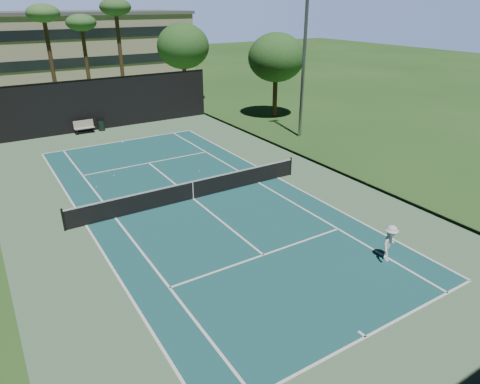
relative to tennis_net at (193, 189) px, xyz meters
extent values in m
plane|color=#28531F|center=(0.00, 0.00, -0.56)|extent=(160.00, 160.00, 0.00)
cube|color=#557A56|center=(0.00, 0.00, -0.55)|extent=(18.00, 32.00, 0.01)
cube|color=#1A5355|center=(0.00, 0.00, -0.55)|extent=(10.97, 23.77, 0.01)
cube|color=white|center=(0.00, -11.88, -0.54)|extent=(10.97, 0.10, 0.01)
cube|color=white|center=(0.00, 11.88, -0.54)|extent=(10.97, 0.10, 0.01)
cube|color=white|center=(0.00, -6.40, -0.54)|extent=(8.23, 0.10, 0.01)
cube|color=white|center=(0.00, 6.40, -0.54)|extent=(8.23, 0.10, 0.01)
cube|color=white|center=(-5.49, 0.00, -0.54)|extent=(0.10, 23.77, 0.01)
cube|color=white|center=(5.49, 0.00, -0.54)|extent=(0.10, 23.77, 0.01)
cube|color=white|center=(-4.12, 0.00, -0.54)|extent=(0.10, 23.77, 0.01)
cube|color=white|center=(4.12, 0.00, -0.54)|extent=(0.10, 23.77, 0.01)
cube|color=white|center=(0.00, 0.00, -0.54)|extent=(0.10, 12.80, 0.01)
cube|color=white|center=(0.00, -11.73, -0.54)|extent=(0.10, 0.30, 0.01)
cube|color=white|center=(0.00, 11.73, -0.54)|extent=(0.10, 0.30, 0.01)
cylinder|color=black|center=(-6.40, 0.00, -0.01)|extent=(0.10, 0.10, 1.10)
cylinder|color=black|center=(6.40, 0.00, -0.01)|extent=(0.10, 0.10, 1.10)
cube|color=black|center=(0.00, 0.00, -0.06)|extent=(12.80, 0.02, 0.92)
cube|color=white|center=(0.00, 0.00, 0.43)|extent=(12.80, 0.04, 0.07)
cube|color=white|center=(0.00, 0.00, -0.06)|extent=(0.05, 0.03, 0.92)
cube|color=black|center=(0.00, 16.00, 1.44)|extent=(18.00, 0.04, 4.00)
cube|color=black|center=(9.00, 0.00, 1.44)|extent=(0.04, 32.00, 4.00)
cube|color=black|center=(0.00, 16.00, 3.44)|extent=(18.00, 0.06, 0.06)
imported|color=white|center=(4.02, -9.28, 0.20)|extent=(1.13, 0.91, 1.52)
sphere|color=#E4F036|center=(-3.88, 4.23, -0.53)|extent=(0.06, 0.06, 0.06)
sphere|color=#CEF237|center=(2.07, 3.35, -0.52)|extent=(0.08, 0.08, 0.08)
sphere|color=#CDE534|center=(-2.55, 5.40, -0.52)|extent=(0.07, 0.07, 0.07)
cube|color=#BBAF9B|center=(-1.77, 15.42, -0.11)|extent=(1.50, 0.45, 0.05)
cube|color=beige|center=(-1.77, 15.62, 0.19)|extent=(1.50, 0.06, 0.55)
cube|color=black|center=(-2.37, 15.42, -0.35)|extent=(0.06, 0.40, 0.42)
cube|color=black|center=(-1.17, 15.42, -0.35)|extent=(0.06, 0.40, 0.42)
cylinder|color=black|center=(-0.42, 15.58, -0.11)|extent=(0.52, 0.52, 0.90)
cylinder|color=black|center=(-0.42, 15.58, 0.36)|extent=(0.56, 0.56, 0.05)
cylinder|color=#4A3320|center=(-2.00, 24.00, 3.72)|extent=(0.36, 0.36, 8.55)
ellipsoid|color=#3F7132|center=(-2.00, 24.00, 7.99)|extent=(2.80, 2.80, 1.54)
cylinder|color=#4D3721|center=(1.50, 26.00, 3.27)|extent=(0.36, 0.36, 7.65)
ellipsoid|color=#34662E|center=(1.50, 26.00, 7.09)|extent=(2.80, 2.80, 1.54)
cylinder|color=#4B3620|center=(4.00, 23.00, 3.94)|extent=(0.36, 0.36, 9.00)
ellipsoid|color=#335C29|center=(4.00, 23.00, 8.44)|extent=(2.80, 2.80, 1.54)
cylinder|color=#4F3222|center=(10.00, 22.00, 1.20)|extent=(0.40, 0.40, 3.52)
ellipsoid|color=#295A23|center=(10.00, 22.00, 4.88)|extent=(5.12, 5.12, 4.35)
cylinder|color=#4C3720|center=(14.00, 12.00, 1.09)|extent=(0.40, 0.40, 3.30)
ellipsoid|color=#2A5B23|center=(14.00, 12.00, 4.54)|extent=(4.80, 4.80, 4.08)
cube|color=#B4A98B|center=(0.00, 46.00, 3.44)|extent=(40.00, 12.00, 8.00)
cube|color=#59595B|center=(0.00, 46.00, 7.54)|extent=(40.50, 12.50, 0.40)
cube|color=black|center=(0.00, 39.95, 1.84)|extent=(38.00, 0.15, 1.20)
cube|color=black|center=(0.00, 39.95, 5.24)|extent=(38.00, 0.15, 1.20)
cylinder|color=gray|center=(12.00, 6.00, 5.44)|extent=(0.24, 0.24, 12.00)
camera|label=1|loc=(-8.65, -18.45, 8.86)|focal=32.00mm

